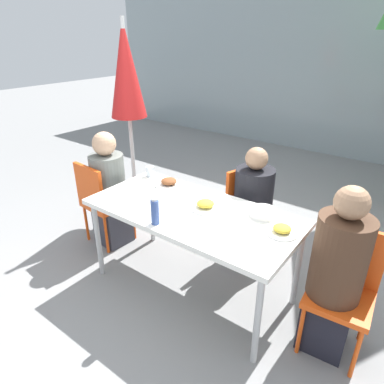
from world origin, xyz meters
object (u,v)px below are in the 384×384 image
(chair_right, at_px, (344,281))
(person_far, at_px, (252,211))
(bottle, at_px, (155,212))
(person_right, at_px, (335,278))
(closed_umbrella, at_px, (127,78))
(chair_far, at_px, (250,207))
(person_left, at_px, (110,193))
(drinking_cup, at_px, (150,171))
(chair_left, at_px, (100,198))
(salad_bowl, at_px, (263,212))

(chair_right, xyz_separation_m, person_far, (-0.92, 0.48, 0.02))
(person_far, xyz_separation_m, bottle, (-0.27, -0.97, 0.32))
(person_right, bearing_deg, bottle, 14.75)
(person_right, distance_m, closed_umbrella, 2.72)
(chair_far, relative_size, bottle, 4.30)
(person_left, xyz_separation_m, drinking_cup, (0.35, 0.21, 0.24))
(person_right, bearing_deg, person_left, -4.56)
(person_far, xyz_separation_m, closed_umbrella, (-1.58, 0.07, 1.02))
(bottle, xyz_separation_m, drinking_cup, (-0.63, 0.62, -0.05))
(chair_left, relative_size, salad_bowl, 4.38)
(drinking_cup, distance_m, salad_bowl, 1.19)
(person_left, bearing_deg, salad_bowl, 10.30)
(person_left, distance_m, bottle, 1.10)
(person_far, bearing_deg, salad_bowl, 51.03)
(chair_right, relative_size, salad_bowl, 4.38)
(drinking_cup, height_order, salad_bowl, drinking_cup)
(person_far, bearing_deg, bottle, 0.53)
(person_left, xyz_separation_m, chair_far, (1.20, 0.63, -0.05))
(person_far, bearing_deg, chair_far, -121.92)
(person_left, relative_size, person_far, 1.04)
(chair_far, distance_m, closed_umbrella, 1.84)
(chair_far, relative_size, person_far, 0.78)
(person_right, xyz_separation_m, chair_far, (-0.94, 0.63, -0.07))
(person_far, xyz_separation_m, drinking_cup, (-0.91, -0.35, 0.27))
(person_far, bearing_deg, closed_umbrella, -76.29)
(bottle, xyz_separation_m, salad_bowl, (0.56, 0.56, -0.07))
(person_right, bearing_deg, closed_umbrella, -19.01)
(person_left, bearing_deg, person_right, 4.56)
(chair_left, height_order, person_right, person_right)
(chair_left, xyz_separation_m, chair_right, (2.24, 0.16, 0.00))
(person_far, bearing_deg, chair_right, 78.85)
(person_right, bearing_deg, drinking_cup, -11.39)
(chair_right, xyz_separation_m, bottle, (-1.20, -0.48, 0.34))
(person_left, relative_size, chair_far, 1.34)
(drinking_cup, bearing_deg, bottle, -44.40)
(chair_far, bearing_deg, person_right, 72.37)
(chair_right, distance_m, chair_far, 1.13)
(chair_far, height_order, salad_bowl, chair_far)
(chair_far, xyz_separation_m, closed_umbrella, (-1.52, 0.00, 1.04))
(salad_bowl, bearing_deg, closed_umbrella, 165.47)
(person_left, height_order, drinking_cup, person_left)
(salad_bowl, bearing_deg, chair_right, -6.44)
(chair_right, height_order, salad_bowl, chair_right)
(chair_left, xyz_separation_m, person_far, (1.32, 0.64, 0.02))
(person_left, bearing_deg, drinking_cup, 35.78)
(bottle, bearing_deg, closed_umbrella, 141.46)
(chair_left, relative_size, closed_umbrella, 0.41)
(chair_left, height_order, closed_umbrella, closed_umbrella)
(chair_far, distance_m, bottle, 1.11)
(person_right, bearing_deg, chair_far, -38.46)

